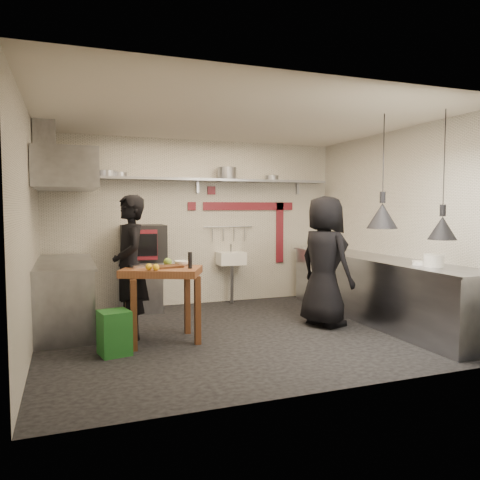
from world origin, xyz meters
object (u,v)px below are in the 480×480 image
object	(u,v)px
oven_stand	(140,286)
prep_table	(162,305)
combi_oven	(143,243)
green_bin	(114,333)
chef_left	(130,267)
chef_right	(325,261)

from	to	relation	value
oven_stand	prep_table	world-z (taller)	prep_table
combi_oven	green_bin	xyz separation A→B (m)	(-0.66, -2.15, -0.84)
green_bin	prep_table	distance (m)	0.72
green_bin	chef_left	distance (m)	0.96
prep_table	chef_right	size ratio (longest dim) A/B	0.51
green_bin	combi_oven	bearing A→B (deg)	72.96
combi_oven	chef_left	distance (m)	1.56
chef_left	chef_right	xyz separation A→B (m)	(2.64, -0.31, 0.00)
oven_stand	green_bin	bearing A→B (deg)	-103.68
oven_stand	prep_table	distance (m)	1.81
combi_oven	prep_table	distance (m)	1.93
green_bin	prep_table	xyz separation A→B (m)	(0.60, 0.32, 0.21)
chef_left	chef_right	distance (m)	2.65
combi_oven	prep_table	xyz separation A→B (m)	(-0.05, -1.83, -0.63)
oven_stand	chef_right	xyz separation A→B (m)	(2.30, -1.80, 0.51)
combi_oven	prep_table	bearing A→B (deg)	-89.72
prep_table	combi_oven	bearing A→B (deg)	112.00
chef_left	oven_stand	bearing A→B (deg)	163.48
prep_table	chef_right	xyz separation A→B (m)	(2.29, 0.02, 0.45)
oven_stand	chef_right	bearing A→B (deg)	-36.00
green_bin	chef_left	size ratio (longest dim) A/B	0.28
combi_oven	chef_right	distance (m)	2.89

